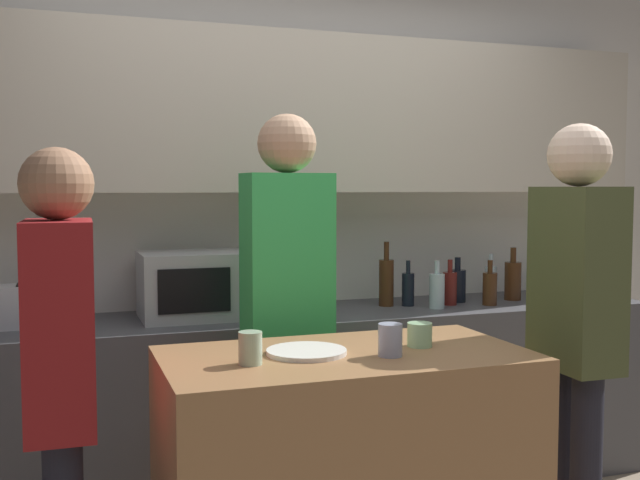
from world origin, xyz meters
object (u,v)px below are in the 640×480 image
(cup_1, at_px, (420,335))
(microwave, at_px, (198,285))
(bottle_0, at_px, (386,281))
(bottle_2, at_px, (437,290))
(bottle_4, at_px, (457,285))
(cup_0, at_px, (390,340))
(person_center, at_px, (61,372))
(person_left, at_px, (287,293))
(bottle_6, at_px, (491,282))
(toaster, at_px, (33,306))
(plate_on_island, at_px, (306,352))
(potted_plant, at_px, (569,260))
(bottle_1, at_px, (408,288))
(bottle_7, at_px, (513,280))
(cup_2, at_px, (250,348))
(person_right, at_px, (575,315))
(bottle_3, at_px, (450,288))

(cup_1, bearing_deg, microwave, 115.74)
(bottle_0, distance_m, bottle_2, 0.26)
(bottle_4, distance_m, cup_0, 1.57)
(person_center, bearing_deg, person_left, 124.63)
(bottle_6, bearing_deg, toaster, -178.65)
(cup_0, bearing_deg, plate_on_island, 154.14)
(potted_plant, bearing_deg, microwave, -179.96)
(toaster, xyz_separation_m, plate_on_island, (0.86, -1.12, -0.03))
(bottle_1, bearing_deg, bottle_6, 7.55)
(cup_0, distance_m, cup_1, 0.18)
(bottle_2, xyz_separation_m, plate_on_island, (-1.00, -0.99, -0.03))
(bottle_0, height_order, bottle_7, bottle_0)
(bottle_1, xyz_separation_m, cup_2, (-1.10, -1.18, 0.02))
(microwave, bearing_deg, bottle_4, 0.76)
(toaster, bearing_deg, bottle_4, 0.45)
(cup_1, relative_size, person_center, 0.05)
(microwave, xyz_separation_m, person_center, (-0.60, -1.11, -0.09))
(cup_0, relative_size, person_right, 0.06)
(bottle_4, bearing_deg, bottle_3, -139.23)
(potted_plant, relative_size, bottle_2, 1.68)
(bottle_7, bearing_deg, cup_2, -145.41)
(bottle_2, distance_m, bottle_4, 0.25)
(bottle_0, relative_size, person_left, 0.18)
(bottle_7, distance_m, person_right, 1.26)
(toaster, relative_size, cup_2, 2.59)
(bottle_6, relative_size, cup_0, 2.31)
(microwave, xyz_separation_m, cup_1, (0.55, -1.13, -0.05))
(microwave, distance_m, person_center, 1.27)
(cup_1, bearing_deg, cup_0, -147.31)
(microwave, xyz_separation_m, bottle_7, (1.66, -0.02, -0.04))
(microwave, bearing_deg, person_left, -65.60)
(bottle_2, distance_m, bottle_7, 0.52)
(potted_plant, bearing_deg, cup_0, -142.86)
(cup_1, relative_size, cup_2, 0.84)
(bottle_2, relative_size, cup_2, 2.34)
(cup_2, bearing_deg, bottle_3, 40.93)
(cup_2, bearing_deg, cup_0, -4.81)
(plate_on_island, distance_m, person_right, 1.00)
(bottle_0, distance_m, bottle_7, 0.71)
(bottle_3, bearing_deg, bottle_7, 5.64)
(bottle_4, xyz_separation_m, cup_1, (-0.80, -1.15, 0.01))
(bottle_2, xyz_separation_m, cup_2, (-1.20, -1.06, 0.02))
(bottle_1, xyz_separation_m, bottle_2, (0.10, -0.12, 0.00))
(bottle_2, bearing_deg, bottle_6, 23.91)
(toaster, relative_size, bottle_6, 1.08)
(plate_on_island, height_order, cup_1, cup_1)
(bottle_2, distance_m, plate_on_island, 1.40)
(plate_on_island, bearing_deg, potted_plant, 30.85)
(bottle_0, distance_m, person_left, 0.90)
(bottle_4, distance_m, person_center, 2.25)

